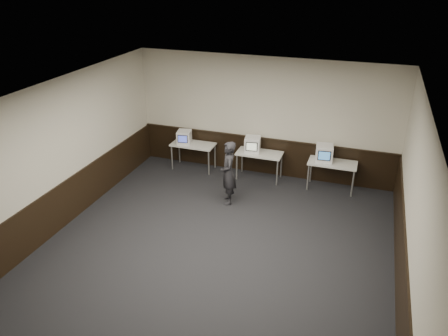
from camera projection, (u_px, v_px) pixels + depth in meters
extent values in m
plane|color=black|center=(213.00, 254.00, 8.77)|extent=(8.00, 8.00, 0.00)
plane|color=white|center=(211.00, 100.00, 7.40)|extent=(8.00, 8.00, 0.00)
plane|color=beige|center=(265.00, 117.00, 11.50)|extent=(7.00, 0.00, 7.00)
plane|color=beige|center=(55.00, 158.00, 9.11)|extent=(0.00, 8.00, 8.00)
plane|color=beige|center=(414.00, 216.00, 7.06)|extent=(0.00, 8.00, 8.00)
cube|color=black|center=(263.00, 156.00, 11.96)|extent=(6.98, 0.04, 1.00)
cube|color=black|center=(64.00, 204.00, 9.58)|extent=(0.04, 7.98, 1.00)
cube|color=black|center=(401.00, 270.00, 7.54)|extent=(0.04, 7.98, 1.00)
cube|color=black|center=(263.00, 138.00, 11.72)|extent=(6.98, 0.06, 0.04)
cube|color=silver|center=(193.00, 144.00, 12.09)|extent=(1.20, 0.60, 0.04)
cylinder|color=#999999|center=(172.00, 158.00, 12.20)|extent=(0.04, 0.04, 0.71)
cylinder|color=#999999|center=(209.00, 163.00, 11.88)|extent=(0.04, 0.04, 0.71)
cylinder|color=#999999|center=(179.00, 151.00, 12.63)|extent=(0.04, 0.04, 0.71)
cylinder|color=#999999|center=(215.00, 156.00, 12.30)|extent=(0.04, 0.04, 0.71)
cube|color=silver|center=(260.00, 153.00, 11.53)|extent=(1.20, 0.60, 0.04)
cylinder|color=#999999|center=(237.00, 167.00, 11.64)|extent=(0.04, 0.04, 0.71)
cylinder|color=#999999|center=(277.00, 173.00, 11.32)|extent=(0.04, 0.04, 0.71)
cylinder|color=#999999|center=(242.00, 160.00, 12.07)|extent=(0.04, 0.04, 0.71)
cylinder|color=#999999|center=(281.00, 165.00, 11.75)|extent=(0.04, 0.04, 0.71)
cube|color=silver|center=(333.00, 163.00, 10.98)|extent=(1.20, 0.60, 0.04)
cylinder|color=#999999|center=(308.00, 177.00, 11.09)|extent=(0.04, 0.04, 0.71)
cylinder|color=#999999|center=(353.00, 184.00, 10.76)|extent=(0.04, 0.04, 0.71)
cylinder|color=#999999|center=(311.00, 169.00, 11.51)|extent=(0.04, 0.04, 0.71)
cylinder|color=#999999|center=(354.00, 175.00, 11.19)|extent=(0.04, 0.04, 0.71)
cube|color=white|center=(184.00, 137.00, 12.05)|extent=(0.43, 0.45, 0.37)
cube|color=black|center=(183.00, 139.00, 11.86)|extent=(0.27, 0.07, 0.22)
cube|color=#3D49B4|center=(183.00, 139.00, 11.86)|extent=(0.23, 0.05, 0.18)
cube|color=white|center=(253.00, 144.00, 11.52)|extent=(0.46, 0.48, 0.40)
cube|color=black|center=(252.00, 147.00, 11.32)|extent=(0.30, 0.06, 0.24)
cube|color=beige|center=(252.00, 147.00, 11.31)|extent=(0.26, 0.04, 0.20)
cube|color=white|center=(324.00, 153.00, 10.97)|extent=(0.47, 0.49, 0.42)
cube|color=black|center=(324.00, 156.00, 10.76)|extent=(0.32, 0.06, 0.25)
cube|color=teal|center=(324.00, 156.00, 10.75)|extent=(0.27, 0.04, 0.21)
imported|color=black|center=(228.00, 173.00, 10.34)|extent=(0.57, 0.67, 1.57)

